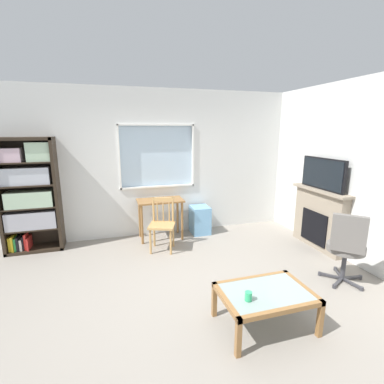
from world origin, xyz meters
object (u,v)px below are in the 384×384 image
wooden_chair (162,224)px  fireplace (319,218)px  tv (323,174)px  bookshelf (30,194)px  office_chair (347,245)px  desk_under_window (160,207)px  coffee_table (265,296)px  plastic_drawer_unit (200,220)px  sippy_cup (248,296)px

wooden_chair → fireplace: fireplace is taller
wooden_chair → tv: (2.62, -0.68, 0.85)m
bookshelf → office_chair: bookshelf is taller
desk_under_window → coffee_table: (0.60, -2.73, -0.27)m
bookshelf → coffee_table: size_ratio=2.03×
fireplace → coffee_table: (-1.97, -1.53, -0.18)m
plastic_drawer_unit → office_chair: office_chair is taller
bookshelf → wooden_chair: bearing=-16.5°
bookshelf → plastic_drawer_unit: bookshelf is taller
bookshelf → sippy_cup: bookshelf is taller
desk_under_window → wooden_chair: (-0.07, -0.52, -0.16)m
tv → sippy_cup: tv is taller
bookshelf → sippy_cup: (2.52, -2.92, -0.54)m
desk_under_window → plastic_drawer_unit: desk_under_window is taller
coffee_table → sippy_cup: sippy_cup is taller
office_chair → desk_under_window: bearing=131.8°
coffee_table → sippy_cup: 0.28m
wooden_chair → tv: tv is taller
sippy_cup → plastic_drawer_unit: bearing=81.1°
plastic_drawer_unit → fireplace: size_ratio=0.46×
fireplace → tv: (-0.02, -0.00, 0.79)m
coffee_table → sippy_cup: (-0.25, -0.09, 0.10)m
bookshelf → plastic_drawer_unit: (2.97, -0.06, -0.72)m
fireplace → wooden_chair: bearing=165.6°
plastic_drawer_unit → office_chair: (1.26, -2.35, 0.28)m
bookshelf → fireplace: bearing=-15.3°
office_chair → fireplace: bearing=65.0°
wooden_chair → bookshelf: bearing=163.5°
desk_under_window → tv: bearing=-25.1°
wooden_chair → sippy_cup: bearing=-79.7°
office_chair → coffee_table: (-1.46, -0.43, -0.21)m
desk_under_window → wooden_chair: 0.54m
sippy_cup → fireplace: bearing=36.2°
fireplace → office_chair: bearing=-115.0°
coffee_table → desk_under_window: bearing=102.4°
office_chair → sippy_cup: 1.79m
bookshelf → desk_under_window: (2.17, -0.11, -0.37)m
desk_under_window → plastic_drawer_unit: bearing=3.6°
desk_under_window → coffee_table: size_ratio=0.89×
desk_under_window → office_chair: office_chair is taller
plastic_drawer_unit → tv: tv is taller
bookshelf → wooden_chair: 2.26m
desk_under_window → sippy_cup: size_ratio=9.41×
tv → sippy_cup: 2.87m
bookshelf → coffee_table: (2.77, -2.83, -0.64)m
wooden_chair → fireplace: bearing=-14.4°
wooden_chair → office_chair: office_chair is taller
wooden_chair → sippy_cup: wooden_chair is taller
fireplace → sippy_cup: size_ratio=13.15×
bookshelf → plastic_drawer_unit: 3.05m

